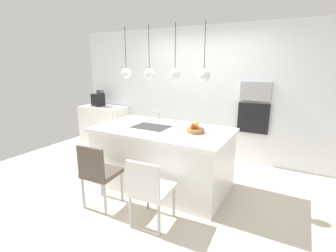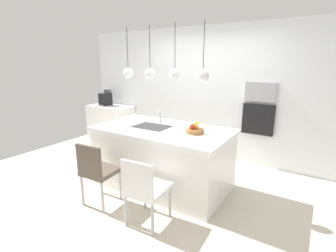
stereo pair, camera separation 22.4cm
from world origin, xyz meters
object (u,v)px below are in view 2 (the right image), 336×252
microwave (261,92)px  oven (258,119)px  coffee_machine (106,99)px  chair_near (97,170)px  chair_middle (145,188)px  fruit_bowl (194,129)px

microwave → oven: size_ratio=0.96×
coffee_machine → chair_near: coffee_machine is taller
oven → chair_near: 2.95m
oven → chair_middle: size_ratio=0.65×
chair_middle → fruit_bowl: bearing=81.8°
microwave → chair_middle: (-0.67, -2.53, -0.92)m
chair_near → coffee_machine: bearing=133.5°
coffee_machine → chair_near: 3.11m
fruit_bowl → chair_middle: (-0.14, -0.98, -0.51)m
fruit_bowl → microwave: size_ratio=0.50×
microwave → chair_near: 3.05m
fruit_bowl → oven: (0.53, 1.55, -0.09)m
coffee_machine → chair_middle: size_ratio=0.44×
coffee_machine → chair_near: size_ratio=0.43×
oven → chair_middle: oven is taller
chair_near → oven: bearing=59.7°
oven → chair_near: bearing=-120.3°
coffee_machine → chair_near: bearing=-46.5°
coffee_machine → oven: (3.59, 0.30, -0.14)m
microwave → coffee_machine: bearing=-175.3°
oven → chair_middle: 2.65m
microwave → chair_near: microwave is taller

